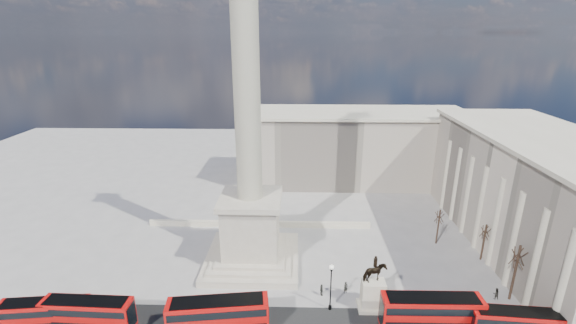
# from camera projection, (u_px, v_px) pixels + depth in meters

# --- Properties ---
(ground) EXTENTS (180.00, 180.00, 0.00)m
(ground) POSITION_uv_depth(u_px,v_px,m) (249.00, 280.00, 54.73)
(ground) COLOR #9D9995
(ground) RESTS_ON ground
(nelsons_column) EXTENTS (14.00, 14.00, 49.85)m
(nelsons_column) POSITION_uv_depth(u_px,v_px,m) (250.00, 183.00, 55.34)
(nelsons_column) COLOR #BDB19D
(nelsons_column) RESTS_ON ground
(balustrade_wall) EXTENTS (40.00, 0.60, 1.10)m
(balustrade_wall) POSITION_uv_depth(u_px,v_px,m) (259.00, 224.00, 69.71)
(balustrade_wall) COLOR beige
(balustrade_wall) RESTS_ON ground
(building_east) EXTENTS (19.00, 46.00, 18.60)m
(building_east) POSITION_uv_depth(u_px,v_px,m) (541.00, 195.00, 60.13)
(building_east) COLOR beige
(building_east) RESTS_ON ground
(building_northeast) EXTENTS (51.00, 17.00, 16.60)m
(building_northeast) POSITION_uv_depth(u_px,v_px,m) (354.00, 146.00, 89.48)
(building_northeast) COLOR beige
(building_northeast) RESTS_ON ground
(red_bus_a) EXTENTS (10.15, 3.40, 4.04)m
(red_bus_a) POSITION_uv_depth(u_px,v_px,m) (46.00, 315.00, 44.94)
(red_bus_a) COLOR #B70B09
(red_bus_a) RESTS_ON ground
(red_bus_b) EXTENTS (11.73, 4.02, 4.66)m
(red_bus_b) POSITION_uv_depth(u_px,v_px,m) (219.00, 316.00, 44.26)
(red_bus_b) COLOR #B70B09
(red_bus_b) RESTS_ON ground
(red_bus_d) EXTENTS (11.52, 2.78, 4.66)m
(red_bus_d) POSITION_uv_depth(u_px,v_px,m) (431.00, 313.00, 44.79)
(red_bus_d) COLOR #B70B09
(red_bus_d) RESTS_ON ground
(red_bus_e) EXTENTS (10.50, 2.78, 4.23)m
(red_bus_e) POSITION_uv_depth(u_px,v_px,m) (89.00, 315.00, 44.87)
(red_bus_e) COLOR #B70B09
(red_bus_e) RESTS_ON ground
(victorian_lamp) EXTENTS (0.56, 0.56, 6.50)m
(victorian_lamp) POSITION_uv_depth(u_px,v_px,m) (331.00, 284.00, 47.80)
(victorian_lamp) COLOR black
(victorian_lamp) RESTS_ON ground
(equestrian_statue) EXTENTS (3.63, 2.72, 7.66)m
(equestrian_statue) POSITION_uv_depth(u_px,v_px,m) (373.00, 291.00, 48.38)
(equestrian_statue) COLOR beige
(equestrian_statue) RESTS_ON ground
(bare_tree_near) EXTENTS (1.93, 1.93, 8.43)m
(bare_tree_near) POSITION_uv_depth(u_px,v_px,m) (519.00, 255.00, 48.79)
(bare_tree_near) COLOR #332319
(bare_tree_near) RESTS_ON ground
(bare_tree_mid) EXTENTS (1.67, 1.67, 6.32)m
(bare_tree_mid) POSITION_uv_depth(u_px,v_px,m) (486.00, 231.00, 58.20)
(bare_tree_mid) COLOR #332319
(bare_tree_mid) RESTS_ON ground
(bare_tree_far) EXTENTS (1.58, 1.58, 6.45)m
(bare_tree_far) POSITION_uv_depth(u_px,v_px,m) (440.00, 216.00, 62.75)
(bare_tree_far) COLOR #332319
(bare_tree_far) RESTS_ON ground
(pedestrian_walking) EXTENTS (0.73, 0.62, 1.70)m
(pedestrian_walking) POSITION_uv_depth(u_px,v_px,m) (346.00, 288.00, 51.81)
(pedestrian_walking) COLOR black
(pedestrian_walking) RESTS_ON ground
(pedestrian_standing) EXTENTS (0.81, 0.64, 1.61)m
(pedestrian_standing) POSITION_uv_depth(u_px,v_px,m) (496.00, 293.00, 50.70)
(pedestrian_standing) COLOR black
(pedestrian_standing) RESTS_ON ground
(pedestrian_crossing) EXTENTS (0.60, 1.06, 1.70)m
(pedestrian_crossing) POSITION_uv_depth(u_px,v_px,m) (322.00, 290.00, 51.35)
(pedestrian_crossing) COLOR black
(pedestrian_crossing) RESTS_ON ground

